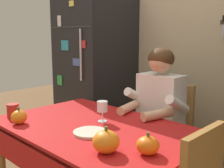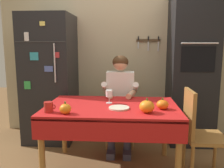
{
  "view_description": "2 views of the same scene",
  "coord_description": "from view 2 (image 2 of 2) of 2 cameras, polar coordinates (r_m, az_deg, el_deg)",
  "views": [
    {
      "loc": [
        1.33,
        -1.1,
        1.35
      ],
      "look_at": [
        0.02,
        0.24,
        1.01
      ],
      "focal_mm": 44.43,
      "sensor_mm": 36.0,
      "label": 1
    },
    {
      "loc": [
        0.17,
        -2.33,
        1.38
      ],
      "look_at": [
        -0.0,
        0.16,
        0.96
      ],
      "focal_mm": 37.58,
      "sensor_mm": 36.0,
      "label": 2
    }
  ],
  "objects": [
    {
      "name": "coffee_mug",
      "position": [
        2.33,
        -15.14,
        -5.43
      ],
      "size": [
        0.11,
        0.09,
        0.1
      ],
      "color": "#B2231E",
      "rests_on": "dining_table"
    },
    {
      "name": "refrigerator",
      "position": [
        3.5,
        -14.76,
        1.32
      ],
      "size": [
        0.68,
        0.71,
        1.8
      ],
      "color": "black",
      "rests_on": "ground"
    },
    {
      "name": "back_wall_assembly",
      "position": [
        3.68,
        2.08,
        8.25
      ],
      "size": [
        3.7,
        0.13,
        2.6
      ],
      "color": "#BCAD89",
      "rests_on": "ground"
    },
    {
      "name": "pumpkin_large",
      "position": [
        2.24,
        -11.27,
        -5.93
      ],
      "size": [
        0.11,
        0.11,
        0.12
      ],
      "color": "orange",
      "rests_on": "dining_table"
    },
    {
      "name": "pumpkin_small",
      "position": [
        2.26,
        8.47,
        -5.44
      ],
      "size": [
        0.14,
        0.14,
        0.14
      ],
      "color": "orange",
      "rests_on": "dining_table"
    },
    {
      "name": "serving_tray",
      "position": [
        2.39,
        1.72,
        -5.83
      ],
      "size": [
        0.21,
        0.21,
        0.02
      ],
      "primitive_type": "cylinder",
      "color": "beige",
      "rests_on": "dining_table"
    },
    {
      "name": "wall_oven",
      "position": [
        3.46,
        18.7,
        3.54
      ],
      "size": [
        0.6,
        0.64,
        2.1
      ],
      "color": "black",
      "rests_on": "ground"
    },
    {
      "name": "chair_right_side",
      "position": [
        2.62,
        20.25,
        -10.47
      ],
      "size": [
        0.4,
        0.4,
        0.93
      ],
      "color": "#9E6B33",
      "rests_on": "ground"
    },
    {
      "name": "dining_table",
      "position": [
        2.51,
        -0.12,
        -7.2
      ],
      "size": [
        1.4,
        0.9,
        0.74
      ],
      "color": "#9E6B33",
      "rests_on": "ground"
    },
    {
      "name": "chair_behind_person",
      "position": [
        3.31,
        2.06,
        -5.7
      ],
      "size": [
        0.4,
        0.4,
        0.93
      ],
      "color": "tan",
      "rests_on": "ground"
    },
    {
      "name": "seated_person",
      "position": [
        3.08,
        1.97,
        -2.55
      ],
      "size": [
        0.47,
        0.55,
        1.25
      ],
      "color": "#38384C",
      "rests_on": "ground"
    },
    {
      "name": "pumpkin_medium",
      "position": [
        2.41,
        12.2,
        -4.9
      ],
      "size": [
        0.12,
        0.12,
        0.12
      ],
      "color": "orange",
      "rests_on": "dining_table"
    },
    {
      "name": "wine_glass",
      "position": [
        2.58,
        -0.69,
        -2.45
      ],
      "size": [
        0.07,
        0.07,
        0.15
      ],
      "color": "white",
      "rests_on": "dining_table"
    }
  ]
}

